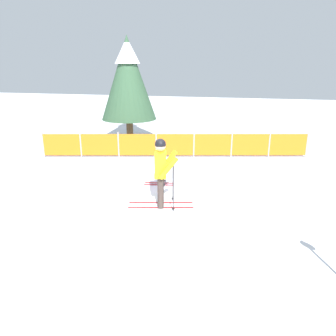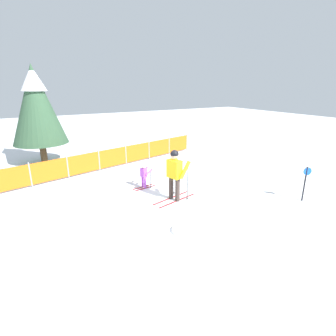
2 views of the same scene
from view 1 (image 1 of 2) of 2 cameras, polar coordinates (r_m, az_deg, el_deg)
name	(u,v)px [view 1 (image 1 of 2)]	position (r m, az deg, el deg)	size (l,w,h in m)	color
ground_plane	(158,201)	(9.05, -1.83, -5.72)	(60.00, 60.00, 0.00)	white
skier_adult	(161,167)	(8.38, -1.16, 0.22)	(1.75, 0.86, 1.82)	maroon
skier_child	(160,167)	(10.08, -1.49, 0.20)	(0.95, 0.50, 0.99)	maroon
safety_fence	(175,145)	(13.13, 1.23, 4.08)	(10.34, 2.55, 1.03)	gray
conifer_far	(128,77)	(16.12, -6.99, 15.48)	(2.63, 2.63, 4.89)	#4C3823
snow_mound	(104,237)	(7.40, -11.06, -11.73)	(0.88, 0.75, 0.35)	white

